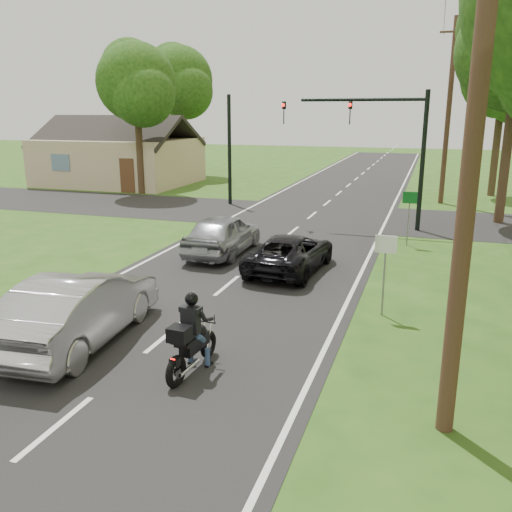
# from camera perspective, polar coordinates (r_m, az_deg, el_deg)

# --- Properties ---
(ground) EXTENTS (140.00, 140.00, 0.00)m
(ground) POSITION_cam_1_polar(r_m,az_deg,el_deg) (13.07, -9.45, -8.34)
(ground) COLOR #275016
(ground) RESTS_ON ground
(road) EXTENTS (8.00, 100.00, 0.01)m
(road) POSITION_cam_1_polar(r_m,az_deg,el_deg) (21.96, 2.56, 1.52)
(road) COLOR black
(road) RESTS_ON ground
(cross_road) EXTENTS (60.00, 7.00, 0.01)m
(cross_road) POSITION_cam_1_polar(r_m,az_deg,el_deg) (27.66, 5.92, 4.28)
(cross_road) COLOR black
(cross_road) RESTS_ON ground
(motorcycle_rider) EXTENTS (0.56, 1.98, 1.71)m
(motorcycle_rider) POSITION_cam_1_polar(r_m,az_deg,el_deg) (11.05, -6.86, -8.92)
(motorcycle_rider) COLOR black
(motorcycle_rider) RESTS_ON ground
(dark_suv) EXTENTS (2.34, 4.54, 1.23)m
(dark_suv) POSITION_cam_1_polar(r_m,az_deg,el_deg) (17.85, 3.65, 0.36)
(dark_suv) COLOR black
(dark_suv) RESTS_ON road
(silver_sedan) EXTENTS (2.14, 5.07, 1.63)m
(silver_sedan) POSITION_cam_1_polar(r_m,az_deg,el_deg) (12.93, -18.12, -5.24)
(silver_sedan) COLOR #BABABF
(silver_sedan) RESTS_ON road
(silver_suv) EXTENTS (1.79, 4.44, 1.51)m
(silver_suv) POSITION_cam_1_polar(r_m,az_deg,el_deg) (19.94, -3.51, 2.35)
(silver_suv) COLOR #929499
(silver_suv) RESTS_ON road
(traffic_signal) EXTENTS (6.38, 0.44, 6.00)m
(traffic_signal) POSITION_cam_1_polar(r_m,az_deg,el_deg) (24.71, 12.92, 12.36)
(traffic_signal) COLOR black
(traffic_signal) RESTS_ON ground
(signal_pole_far) EXTENTS (0.20, 0.20, 6.00)m
(signal_pole_far) POSITION_cam_1_polar(r_m,az_deg,el_deg) (30.66, -2.81, 11.04)
(signal_pole_far) COLOR black
(signal_pole_far) RESTS_ON ground
(utility_pole_near) EXTENTS (1.60, 0.28, 10.00)m
(utility_pole_near) POSITION_cam_1_polar(r_m,az_deg,el_deg) (8.60, 22.14, 13.59)
(utility_pole_near) COLOR #513324
(utility_pole_near) RESTS_ON ground
(utility_pole_far) EXTENTS (1.60, 0.28, 10.00)m
(utility_pole_far) POSITION_cam_1_polar(r_m,az_deg,el_deg) (32.58, 19.61, 14.12)
(utility_pole_far) COLOR #513324
(utility_pole_far) RESTS_ON ground
(sign_white) EXTENTS (0.55, 0.07, 2.12)m
(sign_white) POSITION_cam_1_polar(r_m,az_deg,el_deg) (14.05, 13.45, 0.02)
(sign_white) COLOR slate
(sign_white) RESTS_ON ground
(sign_green) EXTENTS (0.55, 0.07, 2.12)m
(sign_green) POSITION_cam_1_polar(r_m,az_deg,el_deg) (21.86, 15.84, 5.16)
(sign_green) COLOR slate
(sign_green) RESTS_ON ground
(tree_row_e) EXTENTS (5.28, 5.12, 9.61)m
(tree_row_e) POSITION_cam_1_polar(r_m,az_deg,el_deg) (36.59, 25.10, 16.36)
(tree_row_e) COLOR #332316
(tree_row_e) RESTS_ON ground
(tree_left_near) EXTENTS (5.12, 4.96, 9.22)m
(tree_left_near) POSITION_cam_1_polar(r_m,az_deg,el_deg) (35.04, -12.29, 17.01)
(tree_left_near) COLOR #332316
(tree_left_near) RESTS_ON ground
(tree_left_far) EXTENTS (5.76, 5.58, 10.14)m
(tree_left_far) POSITION_cam_1_polar(r_m,az_deg,el_deg) (44.80, -7.94, 17.48)
(tree_left_far) COLOR #332316
(tree_left_far) RESTS_ON ground
(house) EXTENTS (10.20, 8.00, 4.84)m
(house) POSITION_cam_1_polar(r_m,az_deg,el_deg) (40.96, -14.17, 9.89)
(house) COLOR tan
(house) RESTS_ON ground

